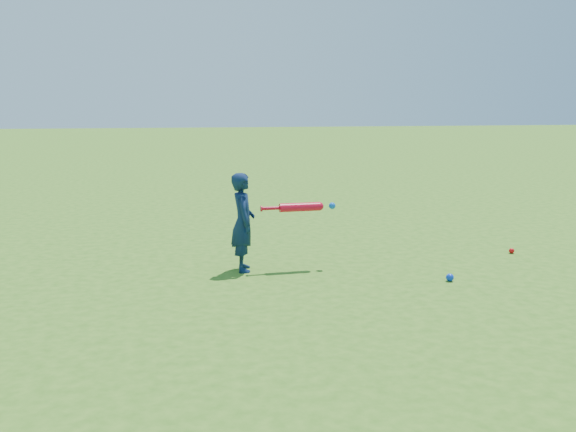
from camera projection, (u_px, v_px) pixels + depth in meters
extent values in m
plane|color=#336418|center=(271.00, 273.00, 6.90)|extent=(80.00, 80.00, 0.00)
imported|color=#0D1D3F|center=(243.00, 222.00, 6.90)|extent=(0.27, 0.40, 1.07)
sphere|color=red|center=(512.00, 251.00, 7.77)|extent=(0.07, 0.07, 0.07)
sphere|color=#0B32C4|center=(450.00, 277.00, 6.56)|extent=(0.08, 0.08, 0.08)
cylinder|color=red|center=(261.00, 209.00, 6.87)|extent=(0.02, 0.06, 0.06)
cylinder|color=red|center=(271.00, 208.00, 6.89)|extent=(0.21, 0.05, 0.04)
cylinder|color=red|center=(300.00, 207.00, 6.97)|extent=(0.45, 0.12, 0.10)
sphere|color=red|center=(319.00, 206.00, 7.02)|extent=(0.10, 0.10, 0.10)
sphere|color=blue|center=(332.00, 206.00, 7.06)|extent=(0.07, 0.07, 0.07)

